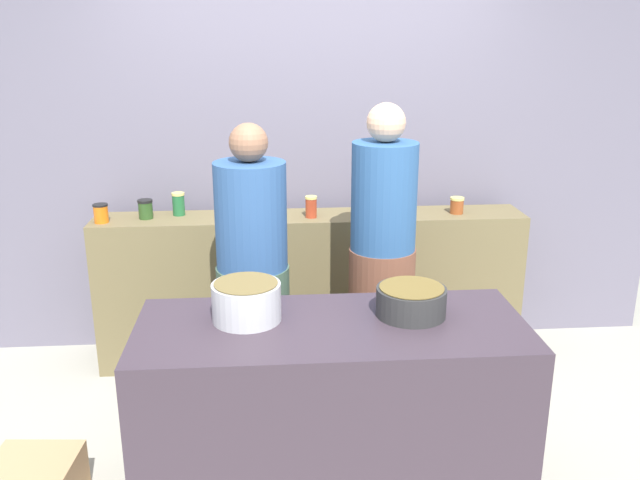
{
  "coord_description": "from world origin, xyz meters",
  "views": [
    {
      "loc": [
        -0.26,
        -2.93,
        2.08
      ],
      "look_at": [
        0.0,
        0.35,
        1.05
      ],
      "focal_mm": 37.5,
      "sensor_mm": 36.0,
      "label": 1
    }
  ],
  "objects_px": {
    "preserve_jar_3": "(253,207)",
    "preserve_jar_2": "(179,204)",
    "cook_in_cap": "(382,276)",
    "cook_with_tongs": "(253,295)",
    "preserve_jar_0": "(101,213)",
    "preserve_jar_1": "(146,209)",
    "preserve_jar_7": "(457,205)",
    "preserve_jar_6": "(394,201)",
    "preserve_jar_4": "(312,207)",
    "cooking_pot_left": "(246,302)",
    "cooking_pot_center": "(411,301)",
    "preserve_jar_5": "(376,201)"
  },
  "relations": [
    {
      "from": "preserve_jar_2",
      "to": "preserve_jar_6",
      "type": "distance_m",
      "value": 1.36
    },
    {
      "from": "preserve_jar_4",
      "to": "cook_with_tongs",
      "type": "xyz_separation_m",
      "value": [
        -0.36,
        -0.68,
        -0.3
      ]
    },
    {
      "from": "preserve_jar_2",
      "to": "preserve_jar_6",
      "type": "relative_size",
      "value": 1.09
    },
    {
      "from": "preserve_jar_1",
      "to": "preserve_jar_4",
      "type": "bearing_deg",
      "value": -3.0
    },
    {
      "from": "cook_in_cap",
      "to": "preserve_jar_4",
      "type": "bearing_deg",
      "value": 121.87
    },
    {
      "from": "preserve_jar_1",
      "to": "cook_in_cap",
      "type": "xyz_separation_m",
      "value": [
        1.37,
        -0.62,
        -0.25
      ]
    },
    {
      "from": "preserve_jar_2",
      "to": "cooking_pot_center",
      "type": "height_order",
      "value": "preserve_jar_2"
    },
    {
      "from": "preserve_jar_6",
      "to": "cooking_pot_center",
      "type": "distance_m",
      "value": 1.41
    },
    {
      "from": "cooking_pot_center",
      "to": "cook_with_tongs",
      "type": "bearing_deg",
      "value": 139.89
    },
    {
      "from": "preserve_jar_1",
      "to": "preserve_jar_3",
      "type": "bearing_deg",
      "value": -4.04
    },
    {
      "from": "preserve_jar_4",
      "to": "preserve_jar_7",
      "type": "distance_m",
      "value": 0.92
    },
    {
      "from": "preserve_jar_3",
      "to": "preserve_jar_4",
      "type": "distance_m",
      "value": 0.36
    },
    {
      "from": "preserve_jar_1",
      "to": "preserve_jar_7",
      "type": "xyz_separation_m",
      "value": [
        1.94,
        -0.03,
        -0.01
      ]
    },
    {
      "from": "preserve_jar_2",
      "to": "preserve_jar_3",
      "type": "bearing_deg",
      "value": -13.39
    },
    {
      "from": "preserve_jar_3",
      "to": "preserve_jar_5",
      "type": "bearing_deg",
      "value": 6.86
    },
    {
      "from": "preserve_jar_2",
      "to": "preserve_jar_7",
      "type": "height_order",
      "value": "preserve_jar_2"
    },
    {
      "from": "preserve_jar_1",
      "to": "cook_with_tongs",
      "type": "distance_m",
      "value": 1.03
    },
    {
      "from": "preserve_jar_5",
      "to": "cook_in_cap",
      "type": "xyz_separation_m",
      "value": [
        -0.07,
        -0.66,
        -0.26
      ]
    },
    {
      "from": "preserve_jar_6",
      "to": "cooking_pot_left",
      "type": "xyz_separation_m",
      "value": [
        -0.91,
        -1.39,
        -0.09
      ]
    },
    {
      "from": "cooking_pot_center",
      "to": "cook_in_cap",
      "type": "relative_size",
      "value": 0.18
    },
    {
      "from": "cook_with_tongs",
      "to": "cook_in_cap",
      "type": "relative_size",
      "value": 0.95
    },
    {
      "from": "preserve_jar_2",
      "to": "preserve_jar_3",
      "type": "relative_size",
      "value": 0.99
    },
    {
      "from": "preserve_jar_6",
      "to": "cooking_pot_center",
      "type": "xyz_separation_m",
      "value": [
        -0.18,
        -1.4,
        -0.11
      ]
    },
    {
      "from": "cook_in_cap",
      "to": "cook_with_tongs",
      "type": "bearing_deg",
      "value": -170.86
    },
    {
      "from": "preserve_jar_4",
      "to": "cooking_pot_left",
      "type": "relative_size",
      "value": 0.44
    },
    {
      "from": "cooking_pot_left",
      "to": "cook_in_cap",
      "type": "bearing_deg",
      "value": 44.6
    },
    {
      "from": "preserve_jar_5",
      "to": "cook_in_cap",
      "type": "bearing_deg",
      "value": -95.89
    },
    {
      "from": "cooking_pot_center",
      "to": "cook_in_cap",
      "type": "xyz_separation_m",
      "value": [
        -0.01,
        0.72,
        -0.15
      ]
    },
    {
      "from": "preserve_jar_0",
      "to": "preserve_jar_3",
      "type": "relative_size",
      "value": 0.79
    },
    {
      "from": "cooking_pot_left",
      "to": "cook_with_tongs",
      "type": "relative_size",
      "value": 0.18
    },
    {
      "from": "preserve_jar_2",
      "to": "preserve_jar_7",
      "type": "xyz_separation_m",
      "value": [
        1.75,
        -0.1,
        -0.02
      ]
    },
    {
      "from": "preserve_jar_0",
      "to": "cooking_pot_left",
      "type": "xyz_separation_m",
      "value": [
        0.9,
        -1.25,
        -0.08
      ]
    },
    {
      "from": "preserve_jar_0",
      "to": "preserve_jar_7",
      "type": "xyz_separation_m",
      "value": [
        2.19,
        0.04,
        -0.01
      ]
    },
    {
      "from": "preserve_jar_0",
      "to": "cooking_pot_center",
      "type": "distance_m",
      "value": 2.06
    },
    {
      "from": "cooking_pot_left",
      "to": "preserve_jar_2",
      "type": "bearing_deg",
      "value": 108.16
    },
    {
      "from": "preserve_jar_0",
      "to": "preserve_jar_3",
      "type": "height_order",
      "value": "preserve_jar_3"
    },
    {
      "from": "preserve_jar_2",
      "to": "preserve_jar_4",
      "type": "bearing_deg",
      "value": -8.12
    },
    {
      "from": "preserve_jar_1",
      "to": "cooking_pot_left",
      "type": "distance_m",
      "value": 1.48
    },
    {
      "from": "preserve_jar_0",
      "to": "cooking_pot_center",
      "type": "height_order",
      "value": "preserve_jar_0"
    },
    {
      "from": "preserve_jar_0",
      "to": "preserve_jar_6",
      "type": "distance_m",
      "value": 1.81
    },
    {
      "from": "preserve_jar_3",
      "to": "preserve_jar_7",
      "type": "bearing_deg",
      "value": 0.71
    },
    {
      "from": "cooking_pot_left",
      "to": "cook_in_cap",
      "type": "distance_m",
      "value": 1.02
    },
    {
      "from": "preserve_jar_2",
      "to": "preserve_jar_3",
      "type": "distance_m",
      "value": 0.48
    },
    {
      "from": "cooking_pot_left",
      "to": "preserve_jar_4",
      "type": "bearing_deg",
      "value": 73.77
    },
    {
      "from": "cook_with_tongs",
      "to": "cook_in_cap",
      "type": "height_order",
      "value": "cook_in_cap"
    },
    {
      "from": "preserve_jar_1",
      "to": "cook_with_tongs",
      "type": "bearing_deg",
      "value": -47.72
    },
    {
      "from": "preserve_jar_7",
      "to": "preserve_jar_2",
      "type": "bearing_deg",
      "value": 176.88
    },
    {
      "from": "preserve_jar_5",
      "to": "preserve_jar_7",
      "type": "height_order",
      "value": "preserve_jar_5"
    },
    {
      "from": "preserve_jar_4",
      "to": "cooking_pot_center",
      "type": "height_order",
      "value": "preserve_jar_4"
    },
    {
      "from": "preserve_jar_3",
      "to": "preserve_jar_2",
      "type": "bearing_deg",
      "value": 166.61
    }
  ]
}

